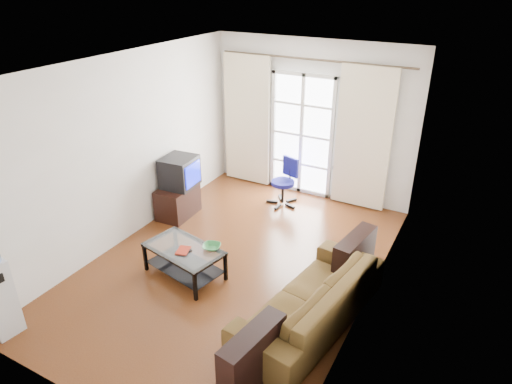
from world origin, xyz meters
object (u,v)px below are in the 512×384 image
coffee_table (184,258)px  tv_stand (178,201)px  sofa (311,299)px  crt_tv (178,172)px  task_chair (284,191)px

coffee_table → tv_stand: (-1.08, 1.28, -0.02)m
tv_stand → sofa: bearing=-27.2°
coffee_table → crt_tv: (-1.08, 1.36, 0.48)m
crt_tv → tv_stand: bearing=-94.1°
sofa → tv_stand: 3.17m
coffee_table → tv_stand: 1.68m
sofa → coffee_table: bearing=-81.9°
sofa → task_chair: 2.95m
sofa → tv_stand: (-2.88, 1.32, -0.06)m
crt_tv → task_chair: bearing=35.3°
crt_tv → task_chair: crt_tv is taller
tv_stand → task_chair: bearing=39.1°
sofa → crt_tv: crt_tv is taller
task_chair → coffee_table: bearing=-77.9°
sofa → crt_tv: bearing=-106.8°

